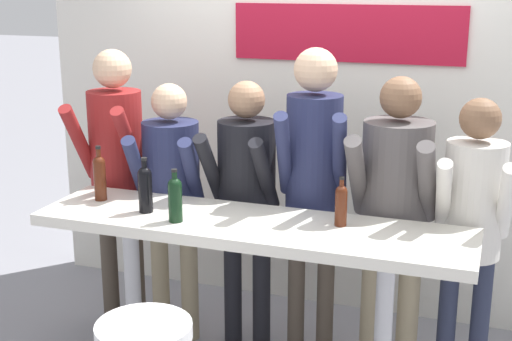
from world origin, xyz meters
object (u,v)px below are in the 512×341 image
object	(u,v)px
tasting_table	(251,251)
wine_bottle_2	(145,187)
person_left	(171,186)
person_right	(472,213)
person_center_left	(246,187)
person_center	(313,169)
wine_bottle_0	(341,203)
person_center_right	(395,197)
person_far_left	(116,158)
wine_bottle_1	(100,176)
wine_bottle_3	(175,197)

from	to	relation	value
tasting_table	wine_bottle_2	size ratio (longest dim) A/B	7.61
person_left	person_right	world-z (taller)	person_right
person_center_left	tasting_table	bearing A→B (deg)	-67.60
person_center	person_right	world-z (taller)	person_center
person_center	wine_bottle_2	size ratio (longest dim) A/B	6.18
person_center_left	wine_bottle_0	distance (m)	0.79
person_center_right	wine_bottle_2	bearing A→B (deg)	-156.36
person_center_right	person_right	world-z (taller)	person_center_right
person_far_left	wine_bottle_2	xyz separation A→B (m)	(0.48, -0.53, 0.01)
wine_bottle_1	wine_bottle_3	bearing A→B (deg)	-18.92
wine_bottle_3	person_far_left	bearing A→B (deg)	138.72
wine_bottle_0	wine_bottle_2	bearing A→B (deg)	-172.63
person_left	wine_bottle_0	distance (m)	1.18
person_left	person_center	world-z (taller)	person_center
person_center_left	wine_bottle_0	bearing A→B (deg)	-32.33
person_far_left	person_center	world-z (taller)	person_center
person_center_left	wine_bottle_1	size ratio (longest dim) A/B	5.28
person_right	wine_bottle_2	xyz separation A→B (m)	(-1.66, -0.51, 0.12)
person_center	wine_bottle_2	bearing A→B (deg)	-156.15
person_far_left	wine_bottle_2	size ratio (longest dim) A/B	6.01
person_center_left	wine_bottle_1	bearing A→B (deg)	-147.82
person_far_left	wine_bottle_3	size ratio (longest dim) A/B	6.47
tasting_table	person_center	distance (m)	0.63
person_far_left	person_center_right	world-z (taller)	person_far_left
person_center_right	wine_bottle_3	bearing A→B (deg)	-148.49
person_left	person_far_left	bearing A→B (deg)	162.35
person_center	wine_bottle_1	size ratio (longest dim) A/B	5.93
person_far_left	person_center	xyz separation A→B (m)	(1.26, 0.01, 0.04)
tasting_table	wine_bottle_0	xyz separation A→B (m)	(0.45, 0.09, 0.28)
person_right	wine_bottle_1	xyz separation A→B (m)	(-2.00, -0.40, 0.13)
person_center_left	wine_bottle_2	bearing A→B (deg)	-123.81
person_far_left	person_left	distance (m)	0.42
person_center_left	person_center	distance (m)	0.44
wine_bottle_2	person_right	bearing A→B (deg)	16.93
person_right	person_center	bearing A→B (deg)	175.15
wine_bottle_3	person_center_right	bearing A→B (deg)	30.87
person_center_left	person_left	bearing A→B (deg)	-171.09
person_left	person_center_left	distance (m)	0.46
tasting_table	person_left	xyz separation A→B (m)	(-0.67, 0.44, 0.17)
person_right	wine_bottle_2	size ratio (longest dim) A/B	5.44
person_center	tasting_table	bearing A→B (deg)	-122.70
person_left	wine_bottle_2	world-z (taller)	person_left
person_center	wine_bottle_3	size ratio (longest dim) A/B	6.64
person_left	wine_bottle_1	xyz separation A→B (m)	(-0.26, -0.38, 0.14)
wine_bottle_3	wine_bottle_0	bearing A→B (deg)	15.07
person_left	wine_bottle_0	size ratio (longest dim) A/B	6.34
person_right	wine_bottle_3	bearing A→B (deg)	-160.52
wine_bottle_1	wine_bottle_2	xyz separation A→B (m)	(0.34, -0.11, -0.00)
person_far_left	wine_bottle_1	distance (m)	0.45
person_center	wine_bottle_1	xyz separation A→B (m)	(-1.12, -0.43, -0.03)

